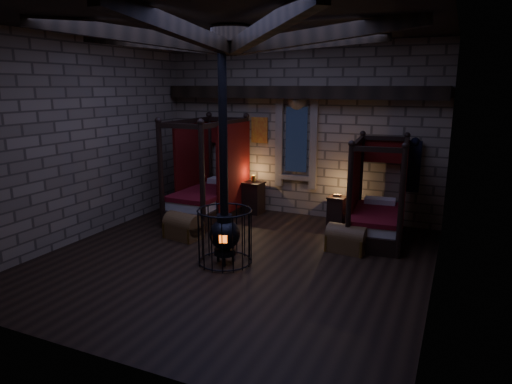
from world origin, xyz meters
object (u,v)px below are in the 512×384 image
at_px(stove, 225,231).
at_px(bed_right, 377,215).
at_px(bed_left, 209,194).
at_px(trunk_left, 183,227).
at_px(trunk_right, 347,239).

bearing_deg(stove, bed_right, 26.12).
bearing_deg(stove, bed_left, 103.39).
bearing_deg(bed_right, trunk_left, -161.33).
xyz_separation_m(trunk_right, stove, (-1.91, -1.53, 0.37)).
bearing_deg(trunk_left, stove, -20.25).
distance_m(bed_left, stove, 3.11).
relative_size(trunk_left, stove, 0.21).
height_order(bed_left, bed_right, bed_left).
xyz_separation_m(bed_left, trunk_left, (0.32, -1.67, -0.34)).
relative_size(trunk_left, trunk_right, 1.07).
bearing_deg(trunk_right, stove, -136.21).
distance_m(bed_right, trunk_left, 4.15).
bearing_deg(bed_right, bed_left, 174.87).
bearing_deg(trunk_left, bed_right, 34.29).
bearing_deg(bed_left, bed_right, 0.85).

